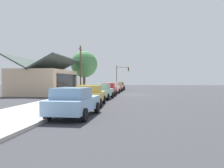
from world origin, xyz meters
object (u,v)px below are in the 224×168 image
Objects in this scene: car_skyblue at (74,102)px; car_seafoam at (102,91)px; shade_tree at (84,64)px; car_coral at (117,87)px; traffic_light_main at (121,73)px; car_cherry at (109,89)px; fire_hydrant_red at (100,91)px; car_ivory at (113,88)px; car_olive at (120,86)px; utility_pole_wooden at (81,68)px; car_mustard at (90,95)px.

car_seafoam is at bearing 3.34° from car_skyblue.
car_skyblue is 0.67× the size of shade_tree.
car_skyblue is at bearing -179.07° from car_coral.
car_skyblue is 0.90× the size of traffic_light_main.
car_cherry is 6.61× the size of fire_hydrant_red.
car_coral is 0.68× the size of shade_tree.
traffic_light_main reaches higher than car_coral.
car_skyblue and car_ivory have the same top height.
car_ivory and car_olive have the same top height.
car_coral is 0.64× the size of utility_pole_wooden.
car_mustard is 0.92× the size of traffic_light_main.
car_seafoam reaches higher than fire_hydrant_red.
car_olive is at bearing 178.22° from traffic_light_main.
traffic_light_main is at bearing -26.42° from shade_tree.
traffic_light_main reaches higher than car_ivory.
car_coral and car_olive have the same top height.
car_ivory is at bearing -16.76° from fire_hydrant_red.
car_seafoam is at bearing -160.61° from shade_tree.
car_seafoam is 17.17m from car_coral.
utility_pole_wooden is at bearing 13.40° from car_mustard.
shade_tree reaches higher than car_mustard.
traffic_light_main is 15.40m from utility_pole_wooden.
traffic_light_main is (21.50, -0.26, 2.68)m from car_cherry.
car_skyblue is 6.61× the size of fire_hydrant_red.
car_seafoam is at bearing -179.78° from car_coral.
utility_pole_wooden reaches higher than car_mustard.
car_skyblue is 17.00m from car_cherry.
car_coral is (23.17, -0.21, -0.00)m from car_mustard.
car_seafoam is at bearing -2.87° from car_mustard.
car_cherry is at bearing -143.08° from utility_pole_wooden.
shade_tree reaches higher than car_olive.
utility_pole_wooden is 7.72m from fire_hydrant_red.
shade_tree reaches higher than car_coral.
car_ivory is at bearing -101.34° from utility_pole_wooden.
car_skyblue is at bearing -175.86° from car_seafoam.
car_mustard is 6.00m from car_seafoam.
car_olive is 15.99m from fire_hydrant_red.
car_mustard is 23.17m from car_coral.
shade_tree is (3.89, 5.43, 3.88)m from car_ivory.
car_cherry is at bearing -179.86° from car_coral.
car_olive is at bearing 2.31° from car_skyblue.
car_ivory is at bearing -125.65° from shade_tree.
car_seafoam is 0.64× the size of shade_tree.
car_cherry is 0.98× the size of car_coral.
car_coral is at bearing -2.86° from car_ivory.
car_skyblue is at bearing 179.99° from car_olive.
car_seafoam is 11.49m from car_ivory.
car_mustard is 28.84m from car_olive.
car_mustard is at bearing 179.50° from car_olive.
car_cherry is (17.00, 0.19, -0.00)m from car_skyblue.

